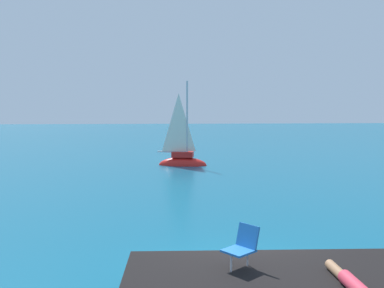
{
  "coord_description": "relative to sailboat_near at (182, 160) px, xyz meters",
  "views": [
    {
      "loc": [
        -1.77,
        -10.13,
        4.08
      ],
      "look_at": [
        -0.12,
        14.28,
        1.8
      ],
      "focal_mm": 39.9,
      "sensor_mm": 36.0,
      "label": 1
    }
  ],
  "objects": [
    {
      "name": "beach_chair",
      "position": [
        0.22,
        -20.58,
        1.1
      ],
      "size": [
        0.76,
        0.75,
        0.8
      ],
      "rotation": [
        0.0,
        0.0,
        3.82
      ],
      "color": "blue",
      "rests_on": "shore_ledge"
    },
    {
      "name": "sailboat_near",
      "position": [
        0.0,
        0.0,
        0.0
      ],
      "size": [
        3.4,
        1.72,
        6.18
      ],
      "rotation": [
        0.0,
        0.0,
        6.09
      ],
      "color": "red",
      "rests_on": "ground"
    },
    {
      "name": "ground_plane",
      "position": [
        0.5,
        -18.22,
        -0.33
      ],
      "size": [
        160.0,
        160.0,
        0.0
      ],
      "primitive_type": "plane",
      "color": "#0F5675"
    },
    {
      "name": "person_sunbather",
      "position": [
        1.85,
        -21.72,
        0.77
      ],
      "size": [
        0.25,
        1.76,
        0.25
      ],
      "rotation": [
        0.0,
        0.0,
        1.58
      ],
      "color": "#DB384C",
      "rests_on": "shore_ledge"
    }
  ]
}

